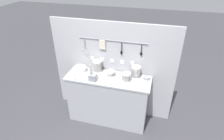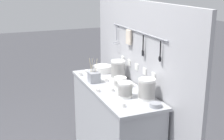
{
  "view_description": "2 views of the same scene",
  "coord_description": "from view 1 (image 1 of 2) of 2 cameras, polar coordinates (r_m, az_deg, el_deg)",
  "views": [
    {
      "loc": [
        0.79,
        -2.63,
        2.73
      ],
      "look_at": [
        0.07,
        0.01,
        1.11
      ],
      "focal_mm": 30.0,
      "sensor_mm": 36.0,
      "label": 1
    },
    {
      "loc": [
        2.94,
        -1.23,
        2.07
      ],
      "look_at": [
        0.01,
        -0.03,
        1.14
      ],
      "focal_mm": 50.0,
      "sensor_mm": 36.0,
      "label": 2
    }
  ],
  "objects": [
    {
      "name": "ground_plane",
      "position": [
        3.87,
        -1.07,
        -14.22
      ],
      "size": [
        20.0,
        20.0,
        0.0
      ],
      "primitive_type": "plane",
      "color": "#424247"
    },
    {
      "name": "counter",
      "position": [
        3.55,
        -1.14,
        -8.75
      ],
      "size": [
        1.5,
        0.52,
        0.95
      ],
      "color": "#ADAFB5",
      "rests_on": "ground"
    },
    {
      "name": "back_wall",
      "position": [
        3.52,
        0.12,
        -0.04
      ],
      "size": [
        2.3,
        0.11,
        1.86
      ],
      "color": "#B2B2B7",
      "rests_on": "ground"
    },
    {
      "name": "bowl_stack_short_front",
      "position": [
        3.28,
        -0.4,
        -1.05
      ],
      "size": [
        0.14,
        0.14,
        0.11
      ],
      "color": "white",
      "rests_on": "counter"
    },
    {
      "name": "bowl_stack_tall_left",
      "position": [
        3.26,
        7.32,
        -0.54
      ],
      "size": [
        0.16,
        0.16,
        0.21
      ],
      "color": "white",
      "rests_on": "counter"
    },
    {
      "name": "bowl_stack_back_corner",
      "position": [
        3.41,
        -4.51,
        1.19
      ],
      "size": [
        0.17,
        0.17,
        0.21
      ],
      "color": "white",
      "rests_on": "counter"
    },
    {
      "name": "bowl_stack_wide_centre",
      "position": [
        3.15,
        4.37,
        -2.15
      ],
      "size": [
        0.15,
        0.15,
        0.15
      ],
      "color": "white",
      "rests_on": "counter"
    },
    {
      "name": "plate_stack",
      "position": [
        3.49,
        -9.72,
        0.26
      ],
      "size": [
        0.24,
        0.24,
        0.08
      ],
      "color": "white",
      "rests_on": "counter"
    },
    {
      "name": "steel_mixing_bowl",
      "position": [
        3.28,
        10.55,
        -2.4
      ],
      "size": [
        0.11,
        0.11,
        0.04
      ],
      "color": "#93969E",
      "rests_on": "counter"
    },
    {
      "name": "cutlery_caddy",
      "position": [
        3.18,
        -5.9,
        -2.19
      ],
      "size": [
        0.12,
        0.12,
        0.27
      ],
      "color": "#93969E",
      "rests_on": "counter"
    },
    {
      "name": "cup_mid_row",
      "position": [
        3.06,
        7.89,
        -4.79
      ],
      "size": [
        0.04,
        0.04,
        0.04
      ],
      "color": "white",
      "rests_on": "counter"
    },
    {
      "name": "cup_beside_plates",
      "position": [
        3.26,
        -8.35,
        -2.42
      ],
      "size": [
        0.04,
        0.04,
        0.04
      ],
      "color": "white",
      "rests_on": "counter"
    },
    {
      "name": "cup_edge_near",
      "position": [
        3.31,
        -4.69,
        -1.58
      ],
      "size": [
        0.04,
        0.04,
        0.04
      ],
      "color": "white",
      "rests_on": "counter"
    },
    {
      "name": "cup_back_left",
      "position": [
        3.37,
        -11.72,
        -1.58
      ],
      "size": [
        0.04,
        0.04,
        0.04
      ],
      "color": "white",
      "rests_on": "counter"
    },
    {
      "name": "cup_by_caddy",
      "position": [
        3.18,
        0.48,
        -3.0
      ],
      "size": [
        0.04,
        0.04,
        0.04
      ],
      "color": "white",
      "rests_on": "counter"
    },
    {
      "name": "cup_front_right",
      "position": [
        3.25,
        1.97,
        -2.2
      ],
      "size": [
        0.04,
        0.04,
        0.04
      ],
      "color": "white",
      "rests_on": "counter"
    },
    {
      "name": "cup_front_left",
      "position": [
        3.07,
        -0.77,
        -4.38
      ],
      "size": [
        0.04,
        0.04,
        0.04
      ],
      "color": "white",
      "rests_on": "counter"
    },
    {
      "name": "cup_back_right",
      "position": [
        3.39,
        1.0,
        -0.66
      ],
      "size": [
        0.04,
        0.04,
        0.04
      ],
      "color": "white",
      "rests_on": "counter"
    },
    {
      "name": "cup_centre",
      "position": [
        3.27,
        -11.3,
        -2.65
      ],
      "size": [
        0.04,
        0.04,
        0.04
      ],
      "color": "white",
      "rests_on": "counter"
    }
  ]
}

